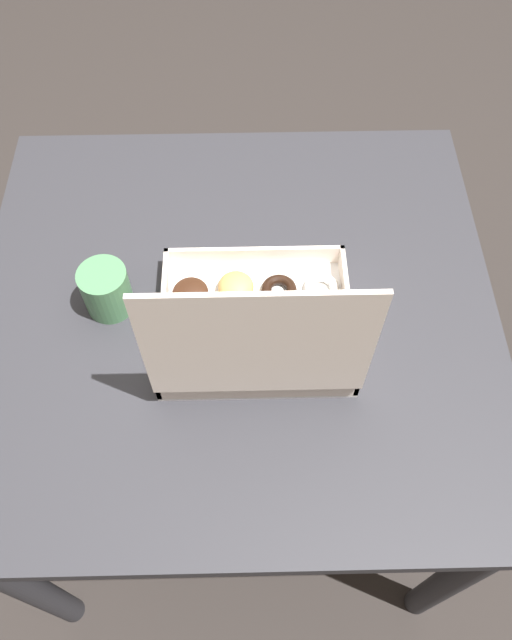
{
  "coord_description": "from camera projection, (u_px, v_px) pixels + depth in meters",
  "views": [
    {
      "loc": [
        -0.02,
        0.62,
        1.72
      ],
      "look_at": [
        -0.04,
        0.04,
        0.78
      ],
      "focal_mm": 35.0,
      "sensor_mm": 36.0,
      "label": 1
    }
  ],
  "objects": [
    {
      "name": "dining_table",
      "position": [
        238.0,
        337.0,
        1.24
      ],
      "size": [
        0.96,
        0.92,
        0.76
      ],
      "color": "#2D2D33",
      "rests_on": "ground_plane"
    },
    {
      "name": "ground_plane",
      "position": [
        243.0,
        450.0,
        1.79
      ],
      "size": [
        8.0,
        8.0,
        0.0
      ],
      "primitive_type": "plane",
      "color": "#2D2826"
    },
    {
      "name": "coffee_mug",
      "position": [
        106.0,
        289.0,
        1.1
      ],
      "size": [
        0.09,
        0.09,
        0.1
      ],
      "color": "#4C8456",
      "rests_on": "dining_table"
    },
    {
      "name": "donut_box",
      "position": [
        254.0,
        327.0,
        1.05
      ],
      "size": [
        0.33,
        0.29,
        0.32
      ],
      "color": "white",
      "rests_on": "dining_table"
    }
  ]
}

